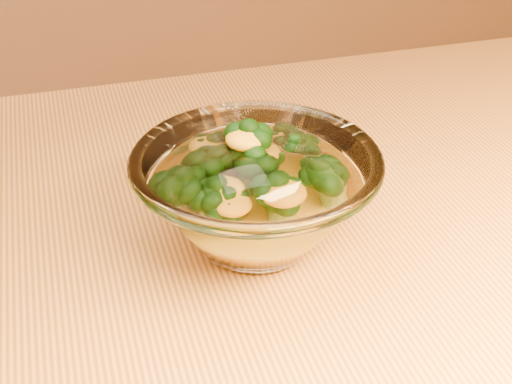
{
  "coord_description": "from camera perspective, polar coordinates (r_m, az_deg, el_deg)",
  "views": [
    {
      "loc": [
        -0.04,
        -0.39,
        1.1
      ],
      "look_at": [
        0.09,
        0.05,
        0.8
      ],
      "focal_mm": 50.0,
      "sensor_mm": 36.0,
      "label": 1
    }
  ],
  "objects": [
    {
      "name": "cheese_sauce",
      "position": [
        0.57,
        -0.0,
        -1.9
      ],
      "size": [
        0.1,
        0.1,
        0.03
      ],
      "primitive_type": "ellipsoid",
      "color": "orange",
      "rests_on": "glass_bowl"
    },
    {
      "name": "glass_bowl",
      "position": [
        0.56,
        -0.0,
        -0.36
      ],
      "size": [
        0.19,
        0.19,
        0.09
      ],
      "color": "white",
      "rests_on": "table"
    },
    {
      "name": "broccoli_heap",
      "position": [
        0.56,
        -0.53,
        1.11
      ],
      "size": [
        0.14,
        0.12,
        0.07
      ],
      "color": "black",
      "rests_on": "cheese_sauce"
    }
  ]
}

